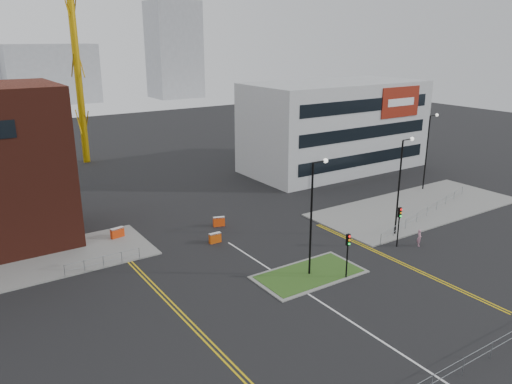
# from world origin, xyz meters

# --- Properties ---
(ground) EXTENTS (200.00, 200.00, 0.00)m
(ground) POSITION_xyz_m (0.00, 0.00, 0.00)
(ground) COLOR black
(ground) RESTS_ON ground
(pavement_right) EXTENTS (24.00, 10.00, 0.12)m
(pavement_right) POSITION_xyz_m (22.00, 14.00, 0.06)
(pavement_right) COLOR slate
(pavement_right) RESTS_ON ground
(island_kerb) EXTENTS (8.60, 4.60, 0.08)m
(island_kerb) POSITION_xyz_m (2.00, 8.00, 0.04)
(island_kerb) COLOR slate
(island_kerb) RESTS_ON ground
(grass_island) EXTENTS (8.00, 4.00, 0.12)m
(grass_island) POSITION_xyz_m (2.00, 8.00, 0.06)
(grass_island) COLOR #284E1A
(grass_island) RESTS_ON ground
(office_block) EXTENTS (25.00, 12.20, 12.00)m
(office_block) POSITION_xyz_m (26.01, 31.97, 6.00)
(office_block) COLOR #BABDBF
(office_block) RESTS_ON ground
(streetlamp_island) EXTENTS (1.46, 0.36, 9.18)m
(streetlamp_island) POSITION_xyz_m (2.22, 8.00, 5.41)
(streetlamp_island) COLOR black
(streetlamp_island) RESTS_ON ground
(streetlamp_right_near) EXTENTS (1.46, 0.36, 9.18)m
(streetlamp_right_near) POSITION_xyz_m (14.22, 10.00, 5.41)
(streetlamp_right_near) COLOR black
(streetlamp_right_near) RESTS_ON ground
(streetlamp_right_far) EXTENTS (1.46, 0.36, 9.18)m
(streetlamp_right_far) POSITION_xyz_m (28.22, 18.00, 5.41)
(streetlamp_right_far) COLOR black
(streetlamp_right_far) RESTS_ON ground
(traffic_light_island) EXTENTS (0.28, 0.33, 3.65)m
(traffic_light_island) POSITION_xyz_m (4.00, 5.98, 2.57)
(traffic_light_island) COLOR black
(traffic_light_island) RESTS_ON ground
(traffic_light_right) EXTENTS (0.28, 0.33, 3.65)m
(traffic_light_right) POSITION_xyz_m (12.00, 7.98, 2.57)
(traffic_light_right) COLOR black
(traffic_light_right) RESTS_ON ground
(railing_front) EXTENTS (24.05, 0.05, 1.10)m
(railing_front) POSITION_xyz_m (0.00, -6.00, 0.78)
(railing_front) COLOR gray
(railing_front) RESTS_ON ground
(railing_left) EXTENTS (6.05, 0.05, 1.10)m
(railing_left) POSITION_xyz_m (-11.00, 18.00, 0.74)
(railing_left) COLOR gray
(railing_left) RESTS_ON ground
(railing_right) EXTENTS (19.05, 5.05, 1.10)m
(railing_right) POSITION_xyz_m (20.50, 11.50, 0.78)
(railing_right) COLOR gray
(railing_right) RESTS_ON ground
(centre_line) EXTENTS (0.15, 30.00, 0.01)m
(centre_line) POSITION_xyz_m (0.00, 2.00, 0.01)
(centre_line) COLOR silver
(centre_line) RESTS_ON ground
(yellow_left_a) EXTENTS (0.12, 24.00, 0.01)m
(yellow_left_a) POSITION_xyz_m (-9.00, 10.00, 0.01)
(yellow_left_a) COLOR gold
(yellow_left_a) RESTS_ON ground
(yellow_left_b) EXTENTS (0.12, 24.00, 0.01)m
(yellow_left_b) POSITION_xyz_m (-8.70, 10.00, 0.01)
(yellow_left_b) COLOR gold
(yellow_left_b) RESTS_ON ground
(yellow_right_a) EXTENTS (0.12, 20.00, 0.01)m
(yellow_right_a) POSITION_xyz_m (9.50, 6.00, 0.01)
(yellow_right_a) COLOR gold
(yellow_right_a) RESTS_ON ground
(yellow_right_b) EXTENTS (0.12, 20.00, 0.01)m
(yellow_right_b) POSITION_xyz_m (9.80, 6.00, 0.01)
(yellow_right_b) COLOR gold
(yellow_right_b) RESTS_ON ground
(skyline_b) EXTENTS (24.00, 12.00, 16.00)m
(skyline_b) POSITION_xyz_m (10.00, 130.00, 8.00)
(skyline_b) COLOR gray
(skyline_b) RESTS_ON ground
(skyline_c) EXTENTS (14.00, 12.00, 28.00)m
(skyline_c) POSITION_xyz_m (45.00, 125.00, 14.00)
(skyline_c) COLOR gray
(skyline_c) RESTS_ON ground
(pedestrian) EXTENTS (0.66, 0.65, 1.53)m
(pedestrian) POSITION_xyz_m (13.74, 7.04, 0.77)
(pedestrian) COLOR #B9788F
(pedestrian) RESTS_ON ground
(barrier_left) EXTENTS (1.28, 0.60, 1.03)m
(barrier_left) POSITION_xyz_m (-8.00, 23.50, 0.56)
(barrier_left) COLOR red
(barrier_left) RESTS_ON ground
(barrier_mid) EXTENTS (1.18, 0.69, 0.95)m
(barrier_mid) POSITION_xyz_m (1.34, 21.09, 0.51)
(barrier_mid) COLOR #E4410C
(barrier_mid) RESTS_ON ground
(barrier_right) EXTENTS (1.11, 0.39, 0.93)m
(barrier_right) POSITION_xyz_m (-1.00, 17.66, 0.50)
(barrier_right) COLOR #C6480B
(barrier_right) RESTS_ON ground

